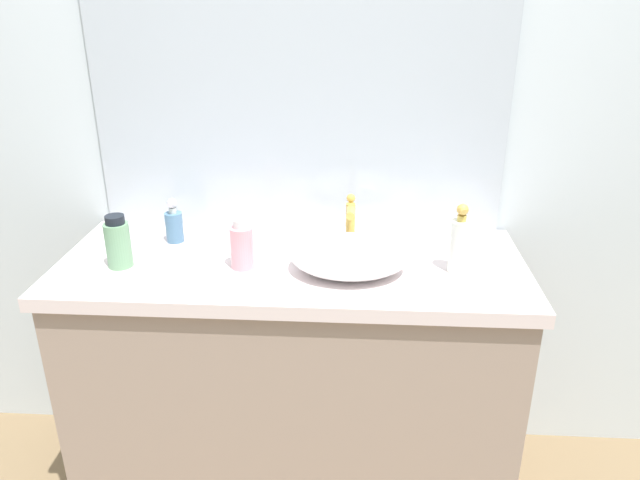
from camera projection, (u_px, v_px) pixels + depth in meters
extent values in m
cube|color=silver|center=(319.00, 113.00, 2.05)|extent=(6.00, 0.06, 2.60)
cube|color=gray|center=(294.00, 385.00, 2.08)|extent=(1.42, 0.56, 0.86)
cube|color=silver|center=(292.00, 267.00, 1.91)|extent=(1.46, 0.60, 0.04)
cube|color=#B2BCC6|center=(299.00, 95.00, 2.00)|extent=(1.39, 0.01, 0.93)
ellipsoid|color=white|center=(349.00, 256.00, 1.81)|extent=(0.35, 0.29, 0.10)
cylinder|color=gold|center=(350.00, 226.00, 1.96)|extent=(0.03, 0.03, 0.15)
cylinder|color=gold|center=(350.00, 212.00, 1.90)|extent=(0.03, 0.08, 0.03)
sphere|color=gold|center=(351.00, 198.00, 1.94)|extent=(0.03, 0.03, 0.03)
cylinder|color=teal|center=(174.00, 227.00, 2.02)|extent=(0.06, 0.06, 0.10)
cylinder|color=silver|center=(173.00, 211.00, 2.00)|extent=(0.03, 0.03, 0.02)
sphere|color=silver|center=(172.00, 203.00, 1.99)|extent=(0.03, 0.03, 0.03)
cylinder|color=silver|center=(171.00, 204.00, 1.98)|extent=(0.02, 0.02, 0.02)
cylinder|color=white|center=(459.00, 247.00, 1.80)|extent=(0.06, 0.06, 0.16)
cylinder|color=gold|center=(462.00, 218.00, 1.76)|extent=(0.03, 0.03, 0.02)
sphere|color=gold|center=(463.00, 210.00, 1.75)|extent=(0.03, 0.03, 0.03)
cylinder|color=#D2AE52|center=(463.00, 211.00, 1.74)|extent=(0.02, 0.02, 0.02)
cylinder|color=pink|center=(242.00, 248.00, 1.83)|extent=(0.07, 0.07, 0.13)
cylinder|color=silver|center=(241.00, 223.00, 1.80)|extent=(0.05, 0.05, 0.03)
cylinder|color=#70A176|center=(118.00, 245.00, 1.84)|extent=(0.08, 0.08, 0.14)
cylinder|color=black|center=(115.00, 220.00, 1.80)|extent=(0.06, 0.06, 0.03)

